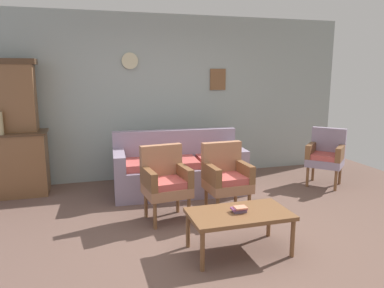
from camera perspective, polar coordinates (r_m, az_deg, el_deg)
ground_plane at (r=4.08m, az=4.50°, el=-14.64°), size 7.68×7.68×0.00m
wall_back_with_decor at (r=6.22m, az=-4.00°, el=7.23°), size 6.40×0.09×2.70m
side_cabinet at (r=5.93m, az=-26.89°, el=-2.80°), size 1.16×0.55×0.93m
cabinet_upper_hutch at (r=5.88m, az=-27.60°, el=6.74°), size 0.99×0.38×1.03m
floral_couch at (r=5.50m, az=-2.09°, el=-4.12°), size 1.95×0.91×0.90m
armchair_by_doorway at (r=4.44m, az=-4.19°, el=-5.56°), size 0.57×0.55×0.90m
armchair_near_couch_end at (r=4.62m, az=5.33°, el=-4.92°), size 0.54×0.51×0.90m
wingback_chair_by_fireplace at (r=6.15m, az=20.15°, el=-1.50°), size 0.71×0.71×0.90m
coffee_table at (r=3.71m, az=7.38°, el=-11.12°), size 1.00×0.56×0.42m
book_stack_on_table at (r=3.68m, az=7.42°, el=-10.04°), size 0.15×0.11×0.06m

